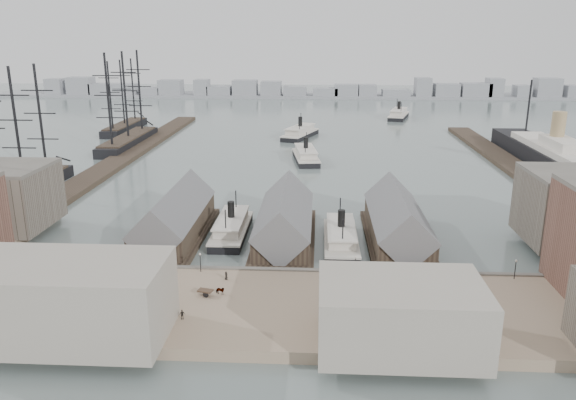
# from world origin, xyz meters

# --- Properties ---
(ground) EXTENTS (900.00, 900.00, 0.00)m
(ground) POSITION_xyz_m (0.00, 0.00, 0.00)
(ground) COLOR slate
(ground) RESTS_ON ground
(quay) EXTENTS (180.00, 30.00, 2.00)m
(quay) POSITION_xyz_m (0.00, -20.00, 1.00)
(quay) COLOR #8A745D
(quay) RESTS_ON ground
(seawall) EXTENTS (180.00, 1.20, 2.30)m
(seawall) POSITION_xyz_m (0.00, -5.20, 1.15)
(seawall) COLOR #59544C
(seawall) RESTS_ON ground
(west_wharf) EXTENTS (10.00, 220.00, 1.60)m
(west_wharf) POSITION_xyz_m (-68.00, 100.00, 0.80)
(west_wharf) COLOR #2D231C
(west_wharf) RESTS_ON ground
(east_wharf) EXTENTS (10.00, 180.00, 1.60)m
(east_wharf) POSITION_xyz_m (78.00, 90.00, 0.80)
(east_wharf) COLOR #2D231C
(east_wharf) RESTS_ON ground
(ferry_shed_west) EXTENTS (14.00, 42.00, 12.60)m
(ferry_shed_west) POSITION_xyz_m (-26.00, 16.88, 4.64)
(ferry_shed_west) COLOR #2D231C
(ferry_shed_west) RESTS_ON ground
(ferry_shed_center) EXTENTS (14.00, 42.00, 12.60)m
(ferry_shed_center) POSITION_xyz_m (0.00, 16.88, 4.64)
(ferry_shed_center) COLOR #2D231C
(ferry_shed_center) RESTS_ON ground
(ferry_shed_east) EXTENTS (14.00, 42.00, 12.60)m
(ferry_shed_east) POSITION_xyz_m (26.00, 16.88, 4.64)
(ferry_shed_east) COLOR #2D231C
(ferry_shed_east) RESTS_ON ground
(street_bldg_center) EXTENTS (24.00, 16.00, 10.00)m
(street_bldg_center) POSITION_xyz_m (20.00, -32.00, 7.00)
(street_bldg_center) COLOR gray
(street_bldg_center) RESTS_ON quay
(street_bldg_west) EXTENTS (30.00, 16.00, 12.00)m
(street_bldg_west) POSITION_xyz_m (-30.00, -32.00, 8.00)
(street_bldg_west) COLOR gray
(street_bldg_west) RESTS_ON quay
(lamp_post_far_w) EXTENTS (0.44, 0.44, 3.92)m
(lamp_post_far_w) POSITION_xyz_m (-45.00, -7.00, 4.71)
(lamp_post_far_w) COLOR black
(lamp_post_far_w) RESTS_ON quay
(lamp_post_near_w) EXTENTS (0.44, 0.44, 3.92)m
(lamp_post_near_w) POSITION_xyz_m (-15.00, -7.00, 4.71)
(lamp_post_near_w) COLOR black
(lamp_post_near_w) RESTS_ON quay
(lamp_post_near_e) EXTENTS (0.44, 0.44, 3.92)m
(lamp_post_near_e) POSITION_xyz_m (15.00, -7.00, 4.71)
(lamp_post_near_e) COLOR black
(lamp_post_near_e) RESTS_ON quay
(lamp_post_far_e) EXTENTS (0.44, 0.44, 3.92)m
(lamp_post_far_e) POSITION_xyz_m (45.00, -7.00, 4.71)
(lamp_post_far_e) COLOR black
(lamp_post_far_e) RESTS_ON quay
(far_shore) EXTENTS (500.00, 40.00, 15.72)m
(far_shore) POSITION_xyz_m (-2.07, 334.14, 3.91)
(far_shore) COLOR gray
(far_shore) RESTS_ON ground
(ferry_docked_west) EXTENTS (7.56, 25.20, 9.00)m
(ferry_docked_west) POSITION_xyz_m (-13.00, 19.43, 2.11)
(ferry_docked_west) COLOR black
(ferry_docked_west) RESTS_ON ground
(ferry_docked_east) EXTENTS (7.60, 25.35, 9.05)m
(ferry_docked_east) POSITION_xyz_m (13.00, 14.01, 2.12)
(ferry_docked_east) COLOR black
(ferry_docked_east) RESTS_ON ground
(ferry_open_near) EXTENTS (11.83, 27.96, 9.68)m
(ferry_open_near) POSITION_xyz_m (2.71, 104.09, 2.27)
(ferry_open_near) COLOR black
(ferry_open_near) RESTS_ON ground
(ferry_open_mid) EXTENTS (17.70, 30.44, 10.42)m
(ferry_open_mid) POSITION_xyz_m (-1.22, 154.83, 2.44)
(ferry_open_mid) COLOR black
(ferry_open_mid) RESTS_ON ground
(ferry_open_far) EXTENTS (16.11, 30.48, 10.43)m
(ferry_open_far) POSITION_xyz_m (53.50, 221.44, 2.44)
(ferry_open_far) COLOR black
(ferry_open_far) RESTS_ON ground
(sailing_ship_near) EXTENTS (9.24, 63.64, 37.98)m
(sailing_ship_near) POSITION_xyz_m (-80.96, 44.38, 2.79)
(sailing_ship_near) COLOR black
(sailing_ship_near) RESTS_ON ground
(sailing_ship_mid) EXTENTS (9.74, 56.28, 40.05)m
(sailing_ship_mid) POSITION_xyz_m (-74.88, 129.68, 2.87)
(sailing_ship_mid) COLOR black
(sailing_ship_mid) RESTS_ON ground
(sailing_ship_far) EXTENTS (8.50, 47.24, 34.96)m
(sailing_ship_far) POSITION_xyz_m (-90.03, 169.15, 2.52)
(sailing_ship_far) COLOR black
(sailing_ship_far) RESTS_ON ground
(ocean_steamer) EXTENTS (14.13, 103.25, 20.65)m
(ocean_steamer) POSITION_xyz_m (92.00, 95.01, 4.44)
(ocean_steamer) COLOR black
(ocean_steamer) RESTS_ON ground
(horse_cart_left) EXTENTS (4.78, 3.08, 1.56)m
(horse_cart_left) POSITION_xyz_m (-45.98, -16.53, 2.80)
(horse_cart_left) COLOR black
(horse_cart_left) RESTS_ON quay
(horse_cart_center) EXTENTS (4.92, 2.32, 1.49)m
(horse_cart_center) POSITION_xyz_m (-10.38, -16.96, 2.78)
(horse_cart_center) COLOR black
(horse_cart_center) RESTS_ON quay
(horse_cart_right) EXTENTS (4.69, 1.86, 1.63)m
(horse_cart_right) POSITION_xyz_m (26.57, -25.08, 2.82)
(horse_cart_right) COLOR black
(horse_cart_right) RESTS_ON quay
(pedestrian_0) EXTENTS (0.72, 0.72, 1.61)m
(pedestrian_0) POSITION_xyz_m (-46.75, -13.78, 2.80)
(pedestrian_0) COLOR black
(pedestrian_0) RESTS_ON quay
(pedestrian_1) EXTENTS (1.01, 0.94, 1.65)m
(pedestrian_1) POSITION_xyz_m (-34.07, -19.19, 2.83)
(pedestrian_1) COLOR black
(pedestrian_1) RESTS_ON quay
(pedestrian_2) EXTENTS (1.12, 1.34, 1.80)m
(pedestrian_2) POSITION_xyz_m (-23.89, -9.10, 2.90)
(pedestrian_2) COLOR black
(pedestrian_2) RESTS_ON quay
(pedestrian_3) EXTENTS (1.04, 0.54, 1.69)m
(pedestrian_3) POSITION_xyz_m (-14.07, -26.04, 2.85)
(pedestrian_3) COLOR black
(pedestrian_3) RESTS_ON quay
(pedestrian_4) EXTENTS (0.89, 0.95, 1.62)m
(pedestrian_4) POSITION_xyz_m (-9.45, -10.34, 2.81)
(pedestrian_4) COLOR black
(pedestrian_4) RESTS_ON quay
(pedestrian_5) EXTENTS (0.79, 0.78, 1.76)m
(pedestrian_5) POSITION_xyz_m (13.33, -18.51, 2.88)
(pedestrian_5) COLOR black
(pedestrian_5) RESTS_ON quay
(pedestrian_6) EXTENTS (0.75, 0.88, 1.58)m
(pedestrian_6) POSITION_xyz_m (17.20, -10.27, 2.79)
(pedestrian_6) COLOR black
(pedestrian_6) RESTS_ON quay
(pedestrian_7) EXTENTS (0.64, 1.06, 1.60)m
(pedestrian_7) POSITION_xyz_m (25.23, -27.70, 2.80)
(pedestrian_7) COLOR black
(pedestrian_7) RESTS_ON quay
(pedestrian_8) EXTENTS (0.98, 0.87, 1.59)m
(pedestrian_8) POSITION_xyz_m (36.67, -11.54, 2.80)
(pedestrian_8) COLOR black
(pedestrian_8) RESTS_ON quay
(pedestrian_10) EXTENTS (0.49, 0.63, 1.64)m
(pedestrian_10) POSITION_xyz_m (-27.99, -20.74, 2.82)
(pedestrian_10) COLOR black
(pedestrian_10) RESTS_ON quay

